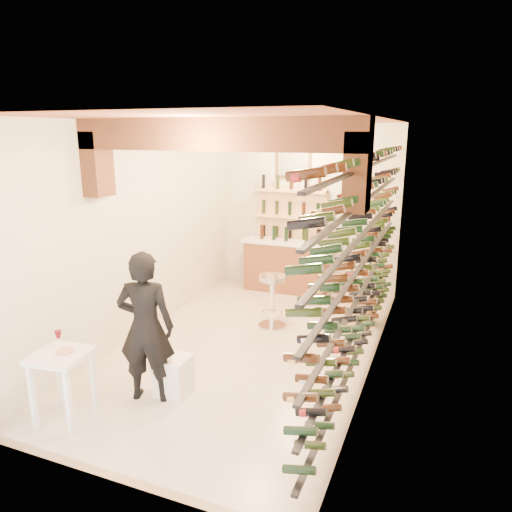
{
  "coord_description": "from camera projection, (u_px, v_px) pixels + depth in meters",
  "views": [
    {
      "loc": [
        2.49,
        -5.88,
        3.05
      ],
      "look_at": [
        0.0,
        0.3,
        1.3
      ],
      "focal_mm": 33.36,
      "sensor_mm": 36.0,
      "label": 1
    }
  ],
  "objects": [
    {
      "name": "ground",
      "position": [
        248.0,
        347.0,
        6.95
      ],
      "size": [
        6.0,
        6.0,
        0.0
      ],
      "primitive_type": "plane",
      "color": "beige",
      "rests_on": "ground"
    },
    {
      "name": "room_shell",
      "position": [
        240.0,
        195.0,
        6.15
      ],
      "size": [
        3.52,
        6.02,
        3.21
      ],
      "color": "beige",
      "rests_on": "ground"
    },
    {
      "name": "wine_rack",
      "position": [
        359.0,
        254.0,
        6.01
      ],
      "size": [
        0.32,
        5.7,
        2.56
      ],
      "color": "black",
      "rests_on": "ground"
    },
    {
      "name": "back_counter",
      "position": [
        286.0,
        264.0,
        9.3
      ],
      "size": [
        1.7,
        0.62,
        1.29
      ],
      "color": "brown",
      "rests_on": "ground"
    },
    {
      "name": "back_shelving",
      "position": [
        291.0,
        230.0,
        9.36
      ],
      "size": [
        1.4,
        0.31,
        2.73
      ],
      "color": "#E1B27E",
      "rests_on": "ground"
    },
    {
      "name": "tasting_table",
      "position": [
        61.0,
        365.0,
        5.04
      ],
      "size": [
        0.6,
        0.6,
        0.95
      ],
      "rotation": [
        0.0,
        0.0,
        0.11
      ],
      "color": "white",
      "rests_on": "ground"
    },
    {
      "name": "white_stool",
      "position": [
        174.0,
        375.0,
        5.66
      ],
      "size": [
        0.38,
        0.38,
        0.47
      ],
      "primitive_type": "cube",
      "rotation": [
        0.0,
        0.0,
        0.01
      ],
      "color": "white",
      "rests_on": "ground"
    },
    {
      "name": "person",
      "position": [
        146.0,
        327.0,
        5.41
      ],
      "size": [
        0.75,
        0.6,
        1.79
      ],
      "primitive_type": "imported",
      "rotation": [
        0.0,
        0.0,
        3.43
      ],
      "color": "black",
      "rests_on": "ground"
    },
    {
      "name": "chrome_barstool",
      "position": [
        272.0,
        297.0,
        7.54
      ],
      "size": [
        0.45,
        0.45,
        0.86
      ],
      "rotation": [
        0.0,
        0.0,
        0.1
      ],
      "color": "silver",
      "rests_on": "ground"
    },
    {
      "name": "crate_lower",
      "position": [
        359.0,
        316.0,
        7.75
      ],
      "size": [
        0.55,
        0.48,
        0.28
      ],
      "primitive_type": "cube",
      "rotation": [
        0.0,
        0.0,
        0.4
      ],
      "color": "tan",
      "rests_on": "ground"
    },
    {
      "name": "crate_upper",
      "position": [
        360.0,
        301.0,
        7.68
      ],
      "size": [
        0.49,
        0.4,
        0.25
      ],
      "primitive_type": "cube",
      "rotation": [
        0.0,
        0.0,
        -0.26
      ],
      "color": "tan",
      "rests_on": "crate_lower"
    }
  ]
}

